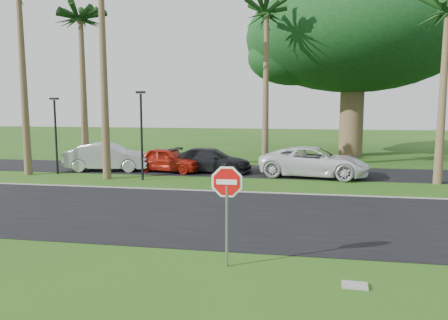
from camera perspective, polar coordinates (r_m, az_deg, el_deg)
ground at (r=13.89m, az=0.43°, el=-9.22°), size 120.00×120.00×0.00m
road at (r=15.80m, az=1.67°, el=-7.16°), size 120.00×8.00×0.02m
parking_strip at (r=26.03m, az=5.08°, el=-1.49°), size 120.00×5.00×0.02m
curb at (r=19.71m, az=3.41°, el=-4.22°), size 120.00×0.12×0.06m
stop_sign_near at (r=10.51m, az=0.37°, el=-4.62°), size 1.05×0.07×2.62m
palm_left_mid at (r=27.71m, az=-18.22°, el=16.72°), size 5.00×5.00×10.00m
palm_center at (r=27.73m, az=5.59°, el=18.05°), size 5.00×5.00×10.50m
palm_right_near at (r=24.48m, az=27.18°, el=16.46°), size 5.00×5.00×9.50m
canopy_tree at (r=35.69m, az=16.66°, el=14.99°), size 16.50×16.50×13.12m
streetlight_left at (r=26.52m, az=-21.13°, el=3.62°), size 0.45×0.25×4.34m
streetlight_right at (r=23.19m, az=-10.73°, el=3.92°), size 0.45×0.25×4.64m
car_silver at (r=27.00m, az=-14.89°, el=0.35°), size 5.20×2.48×1.65m
car_red at (r=25.89m, az=-7.29°, el=-0.00°), size 4.41×2.42×1.42m
car_dark at (r=25.53m, az=-1.71°, el=-0.08°), size 4.98×2.45×1.39m
car_minivan at (r=24.40m, az=11.71°, el=-0.27°), size 6.23×3.53×1.64m
utility_slab at (r=10.27m, az=16.70°, el=-15.40°), size 0.57×0.38×0.06m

